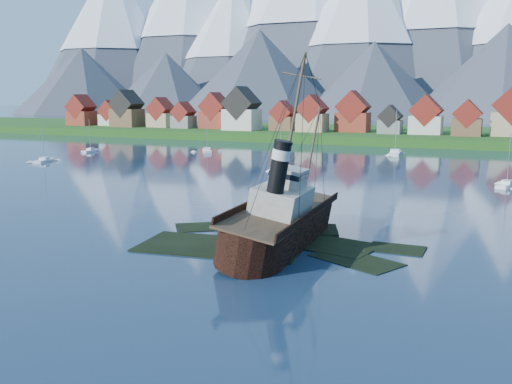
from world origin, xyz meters
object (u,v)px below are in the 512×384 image
at_px(sailboat_e, 395,154).
at_px(tugboat_wreck, 283,219).
at_px(sailboat_a, 44,161).
at_px(sailboat_c, 207,151).
at_px(sailboat_d, 507,186).
at_px(sailboat_f, 281,170).
at_px(sailboat_b, 90,151).

bearing_deg(sailboat_e, tugboat_wreck, -91.95).
bearing_deg(sailboat_a, sailboat_e, 16.13).
bearing_deg(sailboat_c, sailboat_e, -17.48).
relative_size(sailboat_d, sailboat_f, 0.97).
bearing_deg(tugboat_wreck, sailboat_a, 146.19).
bearing_deg(sailboat_a, sailboat_d, -16.22).
height_order(sailboat_b, sailboat_c, sailboat_c).
relative_size(sailboat_c, sailboat_e, 0.85).
xyz_separation_m(sailboat_c, sailboat_d, (82.00, -35.15, -0.01)).
distance_m(tugboat_wreck, sailboat_a, 98.27).
bearing_deg(sailboat_c, sailboat_f, -73.67).
xyz_separation_m(sailboat_a, sailboat_b, (-6.36, 25.10, 0.01)).
relative_size(sailboat_a, sailboat_c, 0.91).
distance_m(sailboat_c, sailboat_d, 89.21).
distance_m(tugboat_wreck, sailboat_d, 59.00).
height_order(sailboat_a, sailboat_b, sailboat_a).
bearing_deg(sailboat_b, sailboat_d, -16.41).
distance_m(sailboat_a, sailboat_e, 94.49).
bearing_deg(sailboat_a, sailboat_c, 38.68).
bearing_deg(sailboat_d, sailboat_c, 173.51).
relative_size(sailboat_c, sailboat_f, 1.05).
bearing_deg(tugboat_wreck, sailboat_c, 120.43).
xyz_separation_m(sailboat_a, sailboat_e, (77.94, 53.42, 0.06)).
relative_size(sailboat_b, sailboat_e, 0.77).
bearing_deg(sailboat_c, sailboat_d, -55.99).
height_order(sailboat_c, sailboat_d, sailboat_c).
bearing_deg(sailboat_f, sailboat_b, 148.93).
bearing_deg(sailboat_b, tugboat_wreck, -45.61).
bearing_deg(sailboat_d, sailboat_e, 137.44).
distance_m(tugboat_wreck, sailboat_c, 107.13).
height_order(sailboat_d, sailboat_f, sailboat_f).
relative_size(tugboat_wreck, sailboat_d, 2.74).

